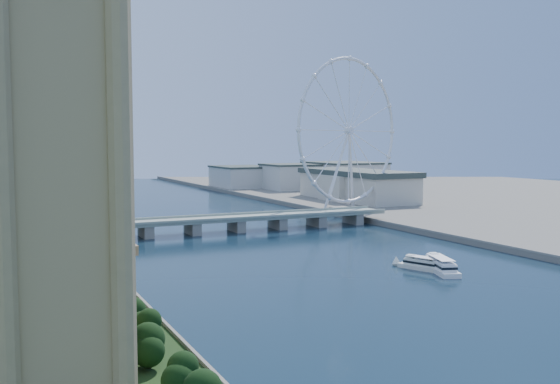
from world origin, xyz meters
TOP-DOWN VIEW (x-y plane):
  - tree_row at (-113.00, 58.00)m, footprint 7.57×183.57m
  - victoria_tower at (-135.00, 55.00)m, footprint 28.16×28.16m
  - parliament_range at (-128.00, 170.00)m, footprint 24.00×200.00m
  - big_ben at (-128.00, 278.00)m, footprint 20.02×20.02m
  - westminster_bridge at (0.00, 300.00)m, footprint 220.00×22.00m
  - london_eye at (119.98, 355.08)m, footprint 113.60×39.12m
  - county_hall at (175.00, 430.00)m, footprint 54.00×144.00m
  - city_skyline at (39.22, 560.08)m, footprint 505.00×280.00m
  - tour_boat_near at (33.19, 145.99)m, footprint 17.18×29.63m
  - tour_boat_far at (36.67, 139.58)m, footprint 18.91×33.82m

SIDE VIEW (x-z plane):
  - county_hall at x=175.00m, z-range -17.50..17.50m
  - tour_boat_near at x=33.19m, z-range -3.19..3.19m
  - tour_boat_far at x=36.67m, z-range -3.65..3.65m
  - westminster_bridge at x=0.00m, z-range 1.88..11.38m
  - tree_row at x=-113.00m, z-range -0.78..17.43m
  - city_skyline at x=39.22m, z-range 0.96..32.96m
  - parliament_range at x=-128.00m, z-range -16.52..53.48m
  - victoria_tower at x=-135.00m, z-range -1.51..110.49m
  - big_ben at x=-128.00m, z-range 11.57..121.57m
  - london_eye at x=119.98m, z-range 5.37..129.67m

